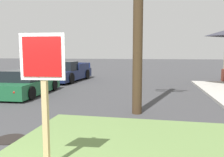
% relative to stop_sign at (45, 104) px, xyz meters
% --- Properties ---
extents(stop_sign, '(0.76, 0.31, 2.31)m').
position_rel_stop_sign_xyz_m(stop_sign, '(0.00, 0.00, 0.00)').
color(stop_sign, tan).
rests_on(stop_sign, grass_corner_patch).
extents(manhole_cover, '(0.70, 0.70, 0.02)m').
position_rel_stop_sign_xyz_m(manhole_cover, '(-1.60, 1.23, -1.22)').
color(manhole_cover, black).
rests_on(manhole_cover, ground).
extents(parked_sedan_green, '(2.03, 4.28, 1.25)m').
position_rel_stop_sign_xyz_m(parked_sedan_green, '(-4.49, 6.67, -0.69)').
color(parked_sedan_green, '#1E6038').
rests_on(parked_sedan_green, ground).
extents(pickup_truck_navy, '(2.18, 5.26, 1.48)m').
position_rel_stop_sign_xyz_m(pickup_truck_navy, '(-4.62, 12.28, -0.61)').
color(pickup_truck_navy, '#19234C').
rests_on(pickup_truck_navy, ground).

